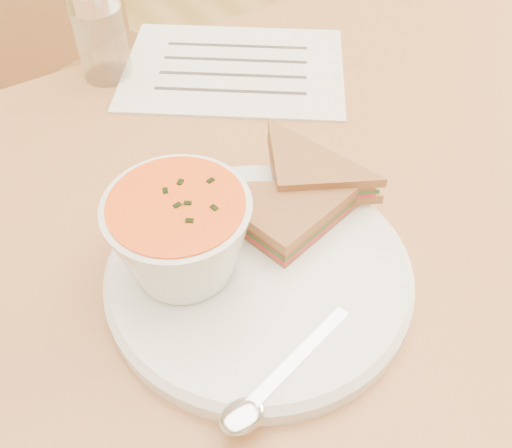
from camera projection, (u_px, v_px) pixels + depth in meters
dining_table at (296, 362)px, 0.87m from camera, size 1.00×0.70×0.75m
chair_far at (115, 105)px, 1.11m from camera, size 0.57×0.57×1.00m
plate at (259, 274)px, 0.51m from camera, size 0.34×0.34×0.02m
soup_bowl at (181, 239)px, 0.47m from camera, size 0.15×0.15×0.08m
sandwich_half_a at (285, 261)px, 0.48m from camera, size 0.14×0.14×0.03m
sandwich_half_b at (278, 198)px, 0.52m from camera, size 0.14×0.14×0.03m
spoon at (289, 367)px, 0.43m from camera, size 0.18×0.08×0.01m
paper_menu at (234, 68)px, 0.74m from camera, size 0.35×0.33×0.00m
condiment_shaker at (100, 33)px, 0.69m from camera, size 0.08×0.08×0.11m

